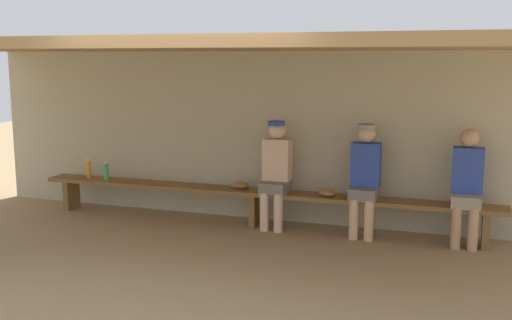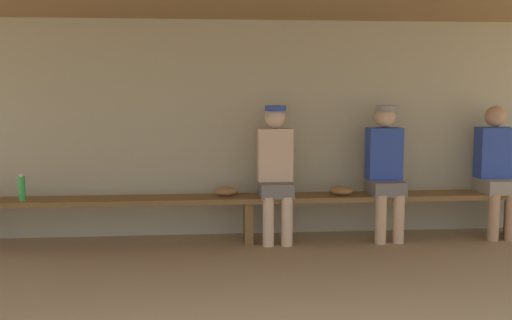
{
  "view_description": "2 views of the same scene",
  "coord_description": "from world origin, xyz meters",
  "px_view_note": "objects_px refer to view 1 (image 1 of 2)",
  "views": [
    {
      "loc": [
        2.47,
        -5.59,
        2.12
      ],
      "look_at": [
        0.1,
        1.29,
        0.9
      ],
      "focal_mm": 42.93,
      "sensor_mm": 36.0,
      "label": 1
    },
    {
      "loc": [
        -0.44,
        -4.23,
        1.51
      ],
      "look_at": [
        0.05,
        1.2,
        0.86
      ],
      "focal_mm": 42.0,
      "sensor_mm": 36.0,
      "label": 2
    }
  ],
  "objects_px": {
    "water_bottle_clear": "(89,169)",
    "baseball_glove_tan": "(326,192)",
    "water_bottle_green": "(106,171)",
    "player_in_red": "(365,175)",
    "bench": "(255,196)",
    "player_middle": "(467,182)",
    "player_near_post": "(276,169)",
    "baseball_glove_worn": "(240,185)"
  },
  "relations": [
    {
      "from": "water_bottle_green",
      "to": "player_in_red",
      "type": "bearing_deg",
      "value": 0.71
    },
    {
      "from": "water_bottle_clear",
      "to": "baseball_glove_tan",
      "type": "bearing_deg",
      "value": -0.92
    },
    {
      "from": "water_bottle_clear",
      "to": "player_near_post",
      "type": "bearing_deg",
      "value": -0.53
    },
    {
      "from": "player_near_post",
      "to": "player_in_red",
      "type": "xyz_separation_m",
      "value": [
        1.1,
        0.0,
        0.0
      ]
    },
    {
      "from": "player_in_red",
      "to": "baseball_glove_worn",
      "type": "distance_m",
      "value": 1.61
    },
    {
      "from": "player_near_post",
      "to": "water_bottle_green",
      "type": "xyz_separation_m",
      "value": [
        -2.41,
        -0.04,
        -0.17
      ]
    },
    {
      "from": "player_near_post",
      "to": "baseball_glove_tan",
      "type": "distance_m",
      "value": 0.7
    },
    {
      "from": "player_near_post",
      "to": "water_bottle_clear",
      "type": "relative_size",
      "value": 5.12
    },
    {
      "from": "player_in_red",
      "to": "water_bottle_green",
      "type": "height_order",
      "value": "player_in_red"
    },
    {
      "from": "bench",
      "to": "player_middle",
      "type": "xyz_separation_m",
      "value": [
        2.52,
        0.0,
        0.34
      ]
    },
    {
      "from": "bench",
      "to": "water_bottle_green",
      "type": "height_order",
      "value": "water_bottle_green"
    },
    {
      "from": "water_bottle_clear",
      "to": "baseball_glove_worn",
      "type": "bearing_deg",
      "value": 0.18
    },
    {
      "from": "player_middle",
      "to": "water_bottle_green",
      "type": "bearing_deg",
      "value": -179.47
    },
    {
      "from": "player_in_red",
      "to": "water_bottle_clear",
      "type": "xyz_separation_m",
      "value": [
        -3.84,
        0.03,
        -0.16
      ]
    },
    {
      "from": "bench",
      "to": "baseball_glove_tan",
      "type": "relative_size",
      "value": 25.0
    },
    {
      "from": "player_in_red",
      "to": "baseball_glove_tan",
      "type": "xyz_separation_m",
      "value": [
        -0.45,
        -0.03,
        -0.24
      ]
    },
    {
      "from": "player_near_post",
      "to": "player_middle",
      "type": "xyz_separation_m",
      "value": [
        2.25,
        -0.0,
        -0.02
      ]
    },
    {
      "from": "bench",
      "to": "water_bottle_clear",
      "type": "xyz_separation_m",
      "value": [
        -2.47,
        0.03,
        0.2
      ]
    },
    {
      "from": "bench",
      "to": "player_middle",
      "type": "bearing_deg",
      "value": 0.07
    },
    {
      "from": "player_middle",
      "to": "water_bottle_clear",
      "type": "xyz_separation_m",
      "value": [
        -4.99,
        0.03,
        -0.14
      ]
    },
    {
      "from": "player_in_red",
      "to": "water_bottle_green",
      "type": "bearing_deg",
      "value": -179.29
    },
    {
      "from": "water_bottle_green",
      "to": "baseball_glove_tan",
      "type": "bearing_deg",
      "value": 0.27
    },
    {
      "from": "bench",
      "to": "baseball_glove_tan",
      "type": "xyz_separation_m",
      "value": [
        0.92,
        -0.03,
        0.12
      ]
    },
    {
      "from": "player_in_red",
      "to": "baseball_glove_tan",
      "type": "bearing_deg",
      "value": -176.35
    },
    {
      "from": "water_bottle_clear",
      "to": "baseball_glove_tan",
      "type": "xyz_separation_m",
      "value": [
        3.39,
        -0.05,
        -0.08
      ]
    },
    {
      "from": "bench",
      "to": "baseball_glove_tan",
      "type": "distance_m",
      "value": 0.93
    },
    {
      "from": "bench",
      "to": "player_in_red",
      "type": "height_order",
      "value": "player_in_red"
    },
    {
      "from": "water_bottle_green",
      "to": "baseball_glove_tan",
      "type": "relative_size",
      "value": 1.05
    },
    {
      "from": "baseball_glove_worn",
      "to": "baseball_glove_tan",
      "type": "relative_size",
      "value": 1.0
    },
    {
      "from": "player_in_red",
      "to": "water_bottle_green",
      "type": "relative_size",
      "value": 5.33
    },
    {
      "from": "player_middle",
      "to": "water_bottle_green",
      "type": "xyz_separation_m",
      "value": [
        -4.67,
        -0.04,
        -0.15
      ]
    },
    {
      "from": "player_middle",
      "to": "baseball_glove_tan",
      "type": "xyz_separation_m",
      "value": [
        -1.6,
        -0.03,
        -0.22
      ]
    },
    {
      "from": "bench",
      "to": "player_middle",
      "type": "height_order",
      "value": "player_middle"
    },
    {
      "from": "player_middle",
      "to": "water_bottle_green",
      "type": "distance_m",
      "value": 4.67
    },
    {
      "from": "baseball_glove_worn",
      "to": "bench",
      "type": "bearing_deg",
      "value": 171.33
    },
    {
      "from": "player_in_red",
      "to": "water_bottle_clear",
      "type": "bearing_deg",
      "value": 179.62
    },
    {
      "from": "bench",
      "to": "baseball_glove_worn",
      "type": "bearing_deg",
      "value": 170.6
    },
    {
      "from": "bench",
      "to": "water_bottle_green",
      "type": "bearing_deg",
      "value": -178.94
    },
    {
      "from": "bench",
      "to": "water_bottle_clear",
      "type": "bearing_deg",
      "value": 179.33
    },
    {
      "from": "player_near_post",
      "to": "player_middle",
      "type": "distance_m",
      "value": 2.25
    },
    {
      "from": "water_bottle_clear",
      "to": "player_in_red",
      "type": "bearing_deg",
      "value": -0.38
    },
    {
      "from": "player_in_red",
      "to": "water_bottle_clear",
      "type": "relative_size",
      "value": 5.12
    }
  ]
}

